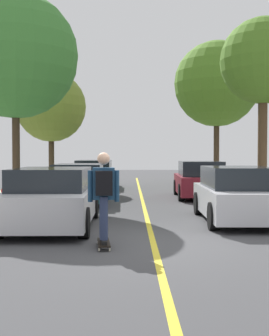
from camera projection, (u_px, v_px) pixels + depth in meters
The scene contains 14 objects.
ground at pixel (153, 244), 8.67m from camera, with size 80.00×80.00×0.00m, color #424244.
center_line at pixel (146, 215), 12.67m from camera, with size 0.12×39.20×0.01m, color gold.
parked_car_left_nearest at pixel (52, 198), 10.63m from camera, with size 2.01×4.31×1.40m.
parked_car_left_near at pixel (79, 184), 16.09m from camera, with size 2.04×4.64×1.37m.
parked_car_left_far at pixel (94, 174), 22.82m from camera, with size 2.00×4.64×1.41m.
parked_car_right_nearest at pixel (237, 195), 11.51m from camera, with size 1.93×4.07×1.40m.
parked_car_right_near at pixel (200, 180), 17.69m from camera, with size 1.98×4.11×1.44m.
street_tree_left_nearest at pixel (15, 56), 15.17m from camera, with size 4.23×4.23×7.02m.
street_tree_left_near at pixel (51, 107), 22.02m from camera, with size 3.41×3.41×5.60m.
street_tree_right_nearest at pixel (263, 62), 16.15m from camera, with size 3.09×3.09×6.48m.
street_tree_right_near at pixel (217, 84), 24.83m from camera, with size 4.70×4.70×7.80m.
fire_hydrant at pixel (5, 201), 11.96m from camera, with size 0.20×0.20×0.70m.
skateboard at pixel (104, 243), 8.33m from camera, with size 0.30×0.86×0.10m.
skateboarder at pixel (104, 192), 8.27m from camera, with size 0.59×0.71×1.65m.
Camera 1 is at (-0.44, -8.62, 1.73)m, focal length 48.19 mm.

